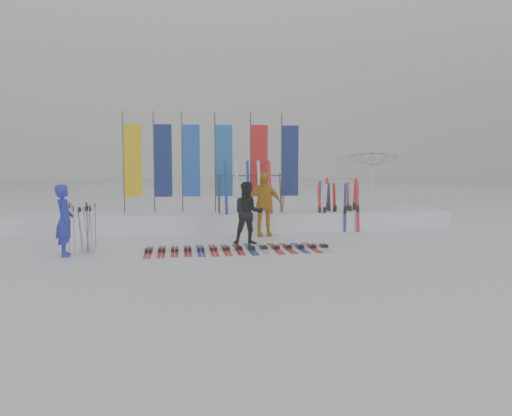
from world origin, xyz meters
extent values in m
plane|color=white|center=(0.00, 0.00, 0.00)|extent=(120.00, 120.00, 0.00)
cube|color=white|center=(0.00, 4.60, 0.30)|extent=(14.00, 1.60, 0.60)
imported|color=#1E27B1|center=(-4.45, 0.83, 0.84)|extent=(0.51, 0.68, 1.68)
imported|color=black|center=(0.03, 1.87, 0.84)|extent=(0.83, 0.66, 1.68)
imported|color=orange|center=(0.69, 3.28, 0.95)|extent=(1.13, 0.51, 1.91)
imported|color=white|center=(5.19, 5.89, 1.35)|extent=(3.60, 3.64, 2.70)
cube|color=#B60E15|center=(-2.56, 1.03, 0.04)|extent=(0.17, 1.70, 0.07)
cube|color=red|center=(-2.24, 1.03, 0.04)|extent=(0.17, 1.68, 0.07)
cube|color=red|center=(-1.92, 1.03, 0.04)|extent=(0.17, 1.58, 0.07)
cube|color=#B60F0E|center=(-1.60, 1.03, 0.04)|extent=(0.17, 1.58, 0.07)
cube|color=navy|center=(-1.29, 1.03, 0.04)|extent=(0.17, 1.67, 0.07)
cube|color=red|center=(-0.97, 1.03, 0.04)|extent=(0.17, 1.68, 0.07)
cube|color=red|center=(-0.65, 1.03, 0.04)|extent=(0.17, 1.64, 0.07)
cube|color=#AC0E0D|center=(-0.33, 1.03, 0.04)|extent=(0.17, 1.59, 0.07)
cube|color=navy|center=(-0.02, 1.03, 0.04)|extent=(0.17, 1.70, 0.07)
cube|color=silver|center=(0.30, 1.03, 0.04)|extent=(0.17, 1.65, 0.07)
cube|color=red|center=(0.62, 1.03, 0.04)|extent=(0.17, 1.66, 0.07)
cube|color=red|center=(0.93, 1.03, 0.04)|extent=(0.17, 1.60, 0.07)
cube|color=navy|center=(1.25, 1.03, 0.04)|extent=(0.17, 1.57, 0.07)
cube|color=red|center=(1.57, 1.03, 0.04)|extent=(0.17, 1.59, 0.07)
cube|color=silver|center=(1.89, 1.03, 0.04)|extent=(0.17, 1.67, 0.07)
cylinder|color=#595B60|center=(-3.90, 1.04, 0.59)|extent=(0.09, 0.14, 1.17)
cylinder|color=#595B60|center=(-4.44, 1.36, 0.62)|extent=(0.12, 0.08, 1.23)
cylinder|color=#595B60|center=(-4.03, 1.38, 0.62)|extent=(0.10, 0.12, 1.23)
cylinder|color=#595B60|center=(-4.00, 1.00, 0.58)|extent=(0.14, 0.09, 1.16)
cylinder|color=#595B60|center=(-4.57, 1.24, 0.60)|extent=(0.14, 0.04, 1.20)
cylinder|color=#595B60|center=(-4.51, 1.17, 0.60)|extent=(0.04, 0.13, 1.21)
cylinder|color=#595B60|center=(-4.01, 1.21, 0.60)|extent=(0.06, 0.16, 1.19)
cylinder|color=#595B60|center=(-3.97, 1.08, 0.59)|extent=(0.12, 0.16, 1.18)
cylinder|color=#595B60|center=(-4.17, 1.14, 0.57)|extent=(0.10, 0.04, 1.14)
cylinder|color=#595B60|center=(-4.36, 1.40, 0.57)|extent=(0.06, 0.15, 1.14)
cylinder|color=#595B60|center=(-4.16, 1.20, 0.57)|extent=(0.15, 0.09, 1.14)
cylinder|color=#595B60|center=(-3.86, 1.44, 0.61)|extent=(0.04, 0.10, 1.21)
cylinder|color=#383A3F|center=(-3.50, 4.92, 2.20)|extent=(0.04, 0.04, 3.20)
cube|color=yellow|center=(-3.21, 4.92, 2.25)|extent=(0.55, 0.03, 2.30)
cylinder|color=#383A3F|center=(-2.56, 4.89, 2.20)|extent=(0.04, 0.04, 3.20)
cube|color=navy|center=(-2.27, 4.89, 2.25)|extent=(0.55, 0.03, 2.30)
cylinder|color=#383A3F|center=(-1.68, 4.92, 2.20)|extent=(0.04, 0.04, 3.20)
cube|color=#184CB5|center=(-1.39, 4.92, 2.25)|extent=(0.55, 0.03, 2.30)
cylinder|color=#383A3F|center=(-0.62, 4.88, 2.20)|extent=(0.04, 0.04, 3.20)
cube|color=#1861B5|center=(-0.33, 4.88, 2.25)|extent=(0.55, 0.03, 2.30)
cylinder|color=#383A3F|center=(0.51, 4.72, 2.20)|extent=(0.04, 0.04, 3.20)
cube|color=red|center=(0.80, 4.72, 2.25)|extent=(0.55, 0.03, 2.30)
cylinder|color=#383A3F|center=(1.55, 4.79, 2.20)|extent=(0.04, 0.04, 3.20)
cube|color=navy|center=(1.84, 4.79, 2.25)|extent=(0.55, 0.03, 2.30)
cylinder|color=#383A3F|center=(-0.56, 3.95, 1.23)|extent=(0.04, 0.30, 1.23)
cylinder|color=#383A3F|center=(-0.56, 4.45, 1.23)|extent=(0.04, 0.30, 1.23)
cylinder|color=#383A3F|center=(1.44, 3.95, 1.23)|extent=(0.04, 0.30, 1.23)
cylinder|color=#383A3F|center=(1.44, 4.45, 1.23)|extent=(0.04, 0.30, 1.23)
cylinder|color=#383A3F|center=(0.44, 4.20, 1.78)|extent=(2.00, 0.04, 0.04)
cube|color=navy|center=(2.77, 4.49, 0.80)|extent=(0.09, 0.04, 1.59)
cube|color=red|center=(3.43, 3.89, 0.74)|extent=(0.09, 0.05, 1.47)
cube|color=red|center=(2.99, 4.46, 0.85)|extent=(0.09, 0.02, 1.70)
cube|color=red|center=(3.81, 3.75, 0.80)|extent=(0.09, 0.03, 1.60)
cube|color=navy|center=(3.11, 4.54, 0.76)|extent=(0.09, 0.04, 1.52)
cube|color=red|center=(2.62, 3.94, 0.73)|extent=(0.09, 0.03, 1.46)
cube|color=silver|center=(3.78, 4.35, 0.75)|extent=(0.09, 0.05, 1.50)
cube|color=navy|center=(3.39, 3.76, 0.77)|extent=(0.09, 0.04, 1.54)
cube|color=red|center=(3.95, 4.49, 0.83)|extent=(0.09, 0.04, 1.67)
cube|color=red|center=(3.17, 4.17, 0.77)|extent=(0.09, 0.03, 1.53)
cube|color=navy|center=(4.07, 4.72, 0.80)|extent=(0.09, 0.04, 1.59)
cube|color=red|center=(3.77, 4.54, 0.77)|extent=(0.09, 0.04, 1.54)
cube|color=silver|center=(2.75, 3.88, 0.76)|extent=(0.09, 0.04, 1.51)
cube|color=silver|center=(3.26, 4.37, 0.76)|extent=(0.09, 0.04, 1.53)
camera|label=1|loc=(-1.83, -11.29, 2.19)|focal=35.00mm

